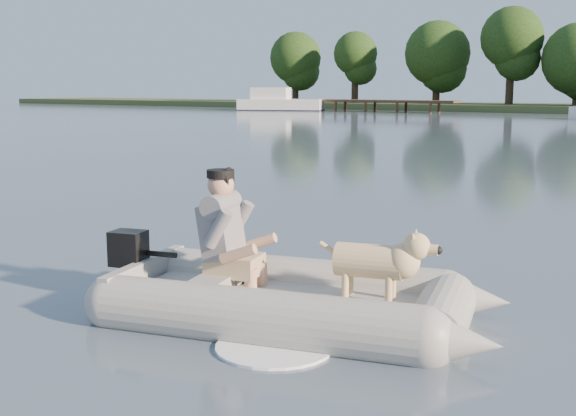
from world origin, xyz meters
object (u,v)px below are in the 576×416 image
Objects in this scene: dinghy at (295,254)px; dog at (369,267)px; cabin_cruiser at (281,99)px; dock at (360,106)px; man at (223,227)px.

dog is at bearing 4.57° from dinghy.
dog is 60.11m from cabin_cruiser.
cabin_cruiser is (-34.15, 49.24, 0.42)m from dinghy.
dock is 57.81m from man.
dog is (27.74, -51.08, 0.03)m from dock.
man is (-0.73, -0.14, 0.19)m from dinghy.
dock is 3.56× the size of dinghy.
dock is at bearing 103.12° from dinghy.
dinghy reaches higher than dock.
dinghy is at bearing -62.17° from dock.
dock is 58.02m from dinghy.
man reaches higher than dinghy.
man is 0.14× the size of cabin_cruiser.
dog is at bearing -75.16° from cabin_cruiser.
cabin_cruiser is at bearing 110.66° from dog.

